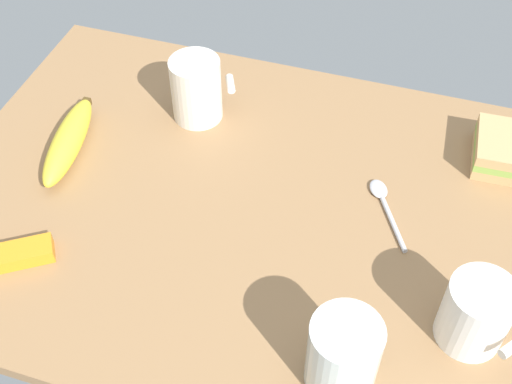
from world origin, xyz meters
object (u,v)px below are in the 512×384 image
Objects in this scene: coffee_mug_milky at (476,313)px; glass_of_milk at (342,358)px; coffee_mug_black at (196,89)px; banana at (68,141)px; spoon at (384,203)px.

coffee_mug_milky is 16.59cm from glass_of_milk.
glass_of_milk is (31.01, -37.09, -0.76)cm from coffee_mug_black.
glass_of_milk is 0.54× the size of banana.
coffee_mug_black and glass_of_milk have the same top height.
glass_of_milk reaches higher than spoon.
coffee_mug_black is at bearing 162.52° from spoon.
coffee_mug_black is 0.84× the size of spoon.
banana is (-15.39, -13.41, -3.20)cm from coffee_mug_black.
glass_of_milk reaches higher than coffee_mug_milky.
glass_of_milk is 52.15cm from banana.
glass_of_milk reaches higher than banana.
coffee_mug_black is 51.99cm from coffee_mug_milky.
coffee_mug_black is at bearing 148.48° from coffee_mug_milky.
spoon is (31.35, -9.87, -4.89)cm from coffee_mug_black.
coffee_mug_milky is at bearing 36.68° from glass_of_milk.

